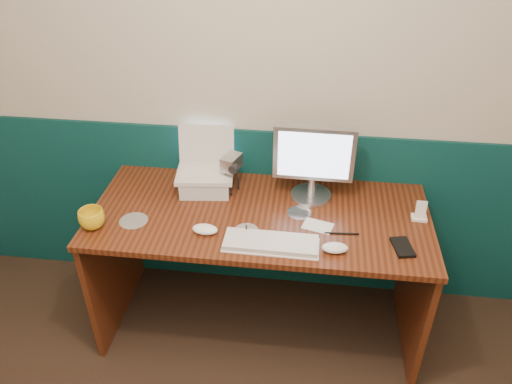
# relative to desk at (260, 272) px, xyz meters

# --- Properties ---
(back_wall) EXTENTS (3.50, 0.04, 2.50)m
(back_wall) POSITION_rel_desk_xyz_m (-0.07, 0.37, 0.88)
(back_wall) COLOR #BDB2A0
(back_wall) RESTS_ON ground
(wainscot) EXTENTS (3.48, 0.02, 1.00)m
(wainscot) POSITION_rel_desk_xyz_m (-0.07, 0.36, 0.12)
(wainscot) COLOR #07302E
(wainscot) RESTS_ON ground
(desk) EXTENTS (1.60, 0.70, 0.75)m
(desk) POSITION_rel_desk_xyz_m (0.00, 0.00, 0.00)
(desk) COLOR #39180A
(desk) RESTS_ON ground
(laptop_riser) EXTENTS (0.26, 0.23, 0.08)m
(laptop_riser) POSITION_rel_desk_xyz_m (-0.29, 0.17, 0.42)
(laptop_riser) COLOR silver
(laptop_riser) RESTS_ON desk
(laptop) EXTENTS (0.30, 0.24, 0.23)m
(laptop) POSITION_rel_desk_xyz_m (-0.29, 0.17, 0.57)
(laptop) COLOR silver
(laptop) RESTS_ON laptop_riser
(monitor) EXTENTS (0.38, 0.11, 0.38)m
(monitor) POSITION_rel_desk_xyz_m (0.23, 0.17, 0.56)
(monitor) COLOR #B0B0B5
(monitor) RESTS_ON desk
(keyboard) EXTENTS (0.41, 0.14, 0.02)m
(keyboard) POSITION_rel_desk_xyz_m (0.07, -0.23, 0.39)
(keyboard) COLOR silver
(keyboard) RESTS_ON desk
(mouse_right) EXTENTS (0.12, 0.08, 0.04)m
(mouse_right) POSITION_rel_desk_xyz_m (0.35, -0.23, 0.39)
(mouse_right) COLOR white
(mouse_right) RESTS_ON desk
(mouse_left) EXTENTS (0.12, 0.08, 0.04)m
(mouse_left) POSITION_rel_desk_xyz_m (-0.23, -0.18, 0.39)
(mouse_left) COLOR white
(mouse_left) RESTS_ON desk
(mug) EXTENTS (0.14, 0.14, 0.09)m
(mug) POSITION_rel_desk_xyz_m (-0.74, -0.20, 0.42)
(mug) COLOR gold
(mug) RESTS_ON desk
(camcorder) EXTENTS (0.13, 0.16, 0.21)m
(camcorder) POSITION_rel_desk_xyz_m (-0.16, 0.17, 0.48)
(camcorder) COLOR #B1B1B6
(camcorder) RESTS_ON desk
(cd_spindle) EXTENTS (0.11, 0.11, 0.02)m
(cd_spindle) POSITION_rel_desk_xyz_m (-0.04, -0.17, 0.39)
(cd_spindle) COLOR silver
(cd_spindle) RESTS_ON desk
(cd_loose_a) EXTENTS (0.13, 0.13, 0.00)m
(cd_loose_a) POSITION_rel_desk_xyz_m (-0.57, -0.13, 0.38)
(cd_loose_a) COLOR silver
(cd_loose_a) RESTS_ON desk
(cd_loose_b) EXTENTS (0.12, 0.12, 0.00)m
(cd_loose_b) POSITION_rel_desk_xyz_m (0.19, 0.03, 0.38)
(cd_loose_b) COLOR #AFB4BF
(cd_loose_b) RESTS_ON desk
(pen) EXTENTS (0.15, 0.02, 0.01)m
(pen) POSITION_rel_desk_xyz_m (0.38, -0.11, 0.38)
(pen) COLOR black
(pen) RESTS_ON desk
(papers) EXTENTS (0.15, 0.12, 0.00)m
(papers) POSITION_rel_desk_xyz_m (0.27, -0.07, 0.38)
(papers) COLOR white
(papers) RESTS_ON desk
(dock) EXTENTS (0.07, 0.06, 0.01)m
(dock) POSITION_rel_desk_xyz_m (0.74, 0.04, 0.38)
(dock) COLOR white
(dock) RESTS_ON desk
(music_player) EXTENTS (0.05, 0.03, 0.08)m
(music_player) POSITION_rel_desk_xyz_m (0.74, 0.04, 0.43)
(music_player) COLOR white
(music_player) RESTS_ON dock
(pda) EXTENTS (0.10, 0.14, 0.02)m
(pda) POSITION_rel_desk_xyz_m (0.64, -0.18, 0.38)
(pda) COLOR black
(pda) RESTS_ON desk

